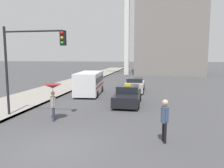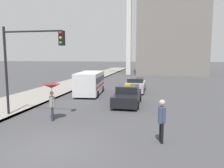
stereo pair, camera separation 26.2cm
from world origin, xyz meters
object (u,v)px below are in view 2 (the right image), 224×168
at_px(taxi, 128,96).
at_px(monument_cross, 129,12).
at_px(pedestrian_with_umbrella, 52,92).
at_px(traffic_light, 29,54).
at_px(sedan_red, 136,85).
at_px(ambulance_van, 90,82).
at_px(pedestrian_man, 162,117).

bearing_deg(taxi, monument_cross, -83.62).
relative_size(pedestrian_with_umbrella, traffic_light, 0.39).
height_order(sedan_red, ambulance_van, ambulance_van).
bearing_deg(pedestrian_man, monument_cross, 174.33).
distance_m(pedestrian_man, monument_cross, 36.93).
bearing_deg(traffic_light, pedestrian_man, -17.88).
height_order(pedestrian_man, traffic_light, traffic_light).
xyz_separation_m(sedan_red, traffic_light, (-5.19, -10.79, 3.04)).
relative_size(ambulance_van, pedestrian_man, 2.92).
distance_m(taxi, traffic_light, 7.56).
distance_m(ambulance_van, monument_cross, 26.51).
relative_size(taxi, monument_cross, 0.20).
relative_size(ambulance_van, pedestrian_with_umbrella, 2.58).
xyz_separation_m(pedestrian_with_umbrella, traffic_light, (-1.45, 0.29, 2.06)).
height_order(traffic_light, monument_cross, monument_cross).
height_order(pedestrian_with_umbrella, monument_cross, monument_cross).
bearing_deg(taxi, sedan_red, -90.95).
bearing_deg(sedan_red, monument_cross, -81.57).
xyz_separation_m(ambulance_van, traffic_light, (-1.08, -8.36, 2.52)).
bearing_deg(pedestrian_with_umbrella, pedestrian_man, -130.19).
bearing_deg(traffic_light, sedan_red, 64.29).
relative_size(taxi, pedestrian_with_umbrella, 2.11).
bearing_deg(ambulance_van, pedestrian_man, 115.17).
distance_m(ambulance_van, pedestrian_with_umbrella, 8.67).
bearing_deg(monument_cross, taxi, -83.62).
distance_m(sedan_red, ambulance_van, 4.81).
xyz_separation_m(sedan_red, monument_cross, (-3.20, 21.62, 11.63)).
bearing_deg(pedestrian_man, ambulance_van, -164.11).
distance_m(taxi, sedan_red, 6.10).
relative_size(taxi, ambulance_van, 0.82).
bearing_deg(monument_cross, sedan_red, -81.57).
height_order(sedan_red, pedestrian_man, pedestrian_man).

